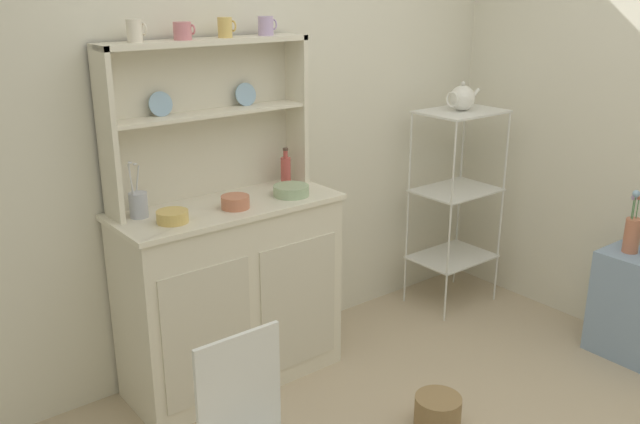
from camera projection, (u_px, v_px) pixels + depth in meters
name	position (u px, v px, depth m)	size (l,w,h in m)	color
wall_back	(255.00, 116.00, 3.43)	(3.84, 0.05, 2.50)	silver
hutch_cabinet	(231.00, 292.00, 3.30)	(1.07, 0.45, 0.92)	silver
hutch_shelf_unit	(205.00, 107.00, 3.14)	(1.00, 0.18, 0.73)	beige
bakers_rack	(456.00, 186.00, 4.05)	(0.48, 0.35, 1.19)	silver
floor_basket	(438.00, 413.00, 3.03)	(0.21, 0.21, 0.16)	#93754C
cup_cream_0	(135.00, 31.00, 2.81)	(0.08, 0.06, 0.09)	silver
cup_rose_1	(183.00, 31.00, 2.94)	(0.09, 0.08, 0.08)	#D17A84
cup_gold_2	(225.00, 27.00, 3.06)	(0.08, 0.06, 0.09)	#DBB760
cup_lilac_3	(266.00, 26.00, 3.19)	(0.09, 0.07, 0.09)	#B79ECC
bowl_mixing_large	(172.00, 217.00, 2.91)	(0.14, 0.14, 0.05)	#DBB760
bowl_floral_medium	(235.00, 202.00, 3.09)	(0.13, 0.13, 0.06)	#C67556
bowl_cream_small	(291.00, 191.00, 3.27)	(0.17, 0.17, 0.05)	#9EB78E
jam_bottle	(286.00, 170.00, 3.42)	(0.05, 0.05, 0.19)	#B74C47
utensil_jar	(138.00, 204.00, 2.96)	(0.08, 0.08, 0.25)	#B2B7C6
porcelain_teapot	(462.00, 98.00, 3.88)	(0.23, 0.14, 0.17)	white
flower_vase	(632.00, 231.00, 3.50)	(0.08, 0.08, 0.34)	#C67556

